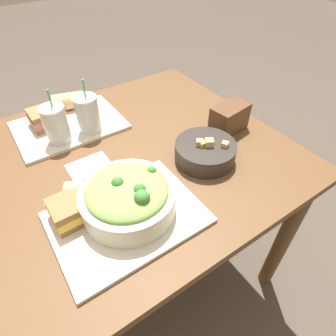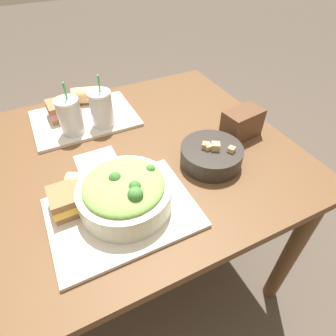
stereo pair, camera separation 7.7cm
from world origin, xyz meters
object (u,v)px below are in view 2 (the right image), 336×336
at_px(soup_bowl, 211,155).
at_px(sandwich_far, 64,109).
at_px(drink_cup_dark, 70,117).
at_px(salad_bowl, 125,192).
at_px(sandwich_near, 73,198).
at_px(drink_cup_red, 102,109).
at_px(chip_bag, 242,123).
at_px(napkin_folded, 96,159).
at_px(baguette_far, 88,95).
at_px(baguette_near, 91,184).

distance_m(soup_bowl, sandwich_far, 0.60).
bearing_deg(sandwich_far, drink_cup_dark, -88.93).
bearing_deg(salad_bowl, soup_bowl, 10.41).
relative_size(soup_bowl, sandwich_near, 1.62).
relative_size(soup_bowl, drink_cup_red, 1.02).
distance_m(drink_cup_dark, chip_bag, 0.61).
height_order(salad_bowl, napkin_folded, salad_bowl).
bearing_deg(sandwich_far, napkin_folded, -84.90).
distance_m(sandwich_far, drink_cup_red, 0.17).
bearing_deg(sandwich_near, soup_bowl, -0.70).
distance_m(drink_cup_dark, napkin_folded, 0.19).
bearing_deg(sandwich_near, sandwich_far, 81.12).
relative_size(salad_bowl, baguette_far, 1.91).
bearing_deg(drink_cup_red, sandwich_near, -117.96).
bearing_deg(baguette_near, soup_bowl, -66.13).
height_order(soup_bowl, sandwich_far, soup_bowl).
relative_size(salad_bowl, baguette_near, 1.75).
xyz_separation_m(salad_bowl, sandwich_far, (-0.06, 0.53, -0.02)).
xyz_separation_m(sandwich_near, napkin_folded, (0.11, 0.18, -0.04)).
xyz_separation_m(baguette_far, drink_cup_dark, (-0.10, -0.18, 0.03)).
distance_m(salad_bowl, sandwich_far, 0.53).
bearing_deg(baguette_near, drink_cup_red, 6.28).
height_order(sandwich_near, chip_bag, chip_bag).
height_order(sandwich_far, chip_bag, chip_bag).
bearing_deg(chip_bag, napkin_folded, 160.75).
bearing_deg(drink_cup_dark, sandwich_far, 93.36).
height_order(baguette_far, napkin_folded, baguette_far).
height_order(soup_bowl, drink_cup_red, drink_cup_red).
bearing_deg(drink_cup_dark, baguette_far, 60.54).
relative_size(sandwich_near, baguette_far, 0.93).
xyz_separation_m(sandwich_far, napkin_folded, (0.04, -0.29, -0.04)).
distance_m(soup_bowl, chip_bag, 0.20).
bearing_deg(drink_cup_dark, baguette_near, -92.99).
distance_m(baguette_far, drink_cup_red, 0.19).
relative_size(soup_bowl, drink_cup_dark, 1.03).
distance_m(salad_bowl, baguette_near, 0.11).
relative_size(sandwich_near, napkin_folded, 0.92).
relative_size(baguette_far, drink_cup_dark, 0.68).
bearing_deg(baguette_near, drink_cup_dark, 25.17).
bearing_deg(drink_cup_red, baguette_far, 93.27).
xyz_separation_m(sandwich_far, chip_bag, (0.55, -0.39, 0.01)).
bearing_deg(baguette_near, baguette_far, 14.85).
bearing_deg(salad_bowl, napkin_folded, 95.23).
bearing_deg(chip_bag, sandwich_far, 136.17).
relative_size(sandwich_far, drink_cup_red, 0.62).
distance_m(sandwich_far, drink_cup_dark, 0.12).
height_order(chip_bag, napkin_folded, chip_bag).
distance_m(baguette_far, chip_bag, 0.63).
bearing_deg(baguette_near, salad_bowl, -112.63).
height_order(sandwich_far, napkin_folded, sandwich_far).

